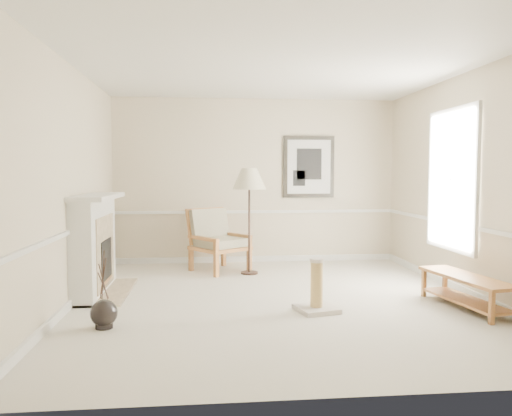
{
  "coord_description": "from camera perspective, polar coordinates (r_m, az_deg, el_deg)",
  "views": [
    {
      "loc": [
        -0.87,
        -6.1,
        1.59
      ],
      "look_at": [
        -0.2,
        0.7,
        1.11
      ],
      "focal_mm": 35.0,
      "sensor_mm": 36.0,
      "label": 1
    }
  ],
  "objects": [
    {
      "name": "ground",
      "position": [
        6.36,
        2.46,
        -10.45
      ],
      "size": [
        5.5,
        5.5,
        0.0
      ],
      "primitive_type": "plane",
      "color": "silver",
      "rests_on": "ground"
    },
    {
      "name": "room",
      "position": [
        6.26,
        3.66,
        6.54
      ],
      "size": [
        5.04,
        5.54,
        2.92
      ],
      "color": "beige",
      "rests_on": "ground"
    },
    {
      "name": "fireplace",
      "position": [
        6.92,
        -17.9,
        -4.05
      ],
      "size": [
        0.64,
        1.64,
        1.31
      ],
      "color": "white",
      "rests_on": "ground"
    },
    {
      "name": "floor_vase",
      "position": [
        5.44,
        -16.99,
        -11.51
      ],
      "size": [
        0.28,
        0.28,
        0.81
      ],
      "rotation": [
        0.0,
        0.0,
        0.32
      ],
      "color": "black",
      "rests_on": "ground"
    },
    {
      "name": "armchair",
      "position": [
        8.18,
        -4.64,
        -3.33
      ],
      "size": [
        1.09,
        1.11,
        1.01
      ],
      "rotation": [
        0.0,
        0.0,
        0.63
      ],
      "color": "olive",
      "rests_on": "ground"
    },
    {
      "name": "floor_lamp",
      "position": [
        7.79,
        -0.78,
        3.02
      ],
      "size": [
        0.62,
        0.62,
        1.67
      ],
      "rotation": [
        0.0,
        0.0,
        -0.2
      ],
      "color": "black",
      "rests_on": "ground"
    },
    {
      "name": "bench",
      "position": [
        6.41,
        22.87,
        -8.28
      ],
      "size": [
        0.61,
        1.4,
        0.39
      ],
      "rotation": [
        0.0,
        0.0,
        0.15
      ],
      "color": "olive",
      "rests_on": "ground"
    },
    {
      "name": "scratching_post",
      "position": [
        5.85,
        6.93,
        -9.81
      ],
      "size": [
        0.53,
        0.53,
        0.62
      ],
      "rotation": [
        0.0,
        0.0,
        0.26
      ],
      "color": "beige",
      "rests_on": "ground"
    }
  ]
}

